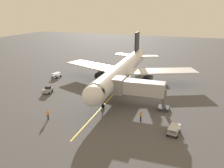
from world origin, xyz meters
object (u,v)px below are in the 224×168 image
airplane (123,70)px  ground_crew_loader (141,116)px  ground_crew_marshaller (48,115)px  belt_loader_portside (127,70)px  tug_near_nose (48,90)px  ground_crew_wing_walker (161,85)px  baggage_cart_rear_apron (174,130)px  baggage_cart_starboard_side (56,75)px  jet_bridge (134,88)px

airplane → ground_crew_loader: size_ratio=23.58×
ground_crew_marshaller → belt_loader_portside: 33.99m
tug_near_nose → airplane: bearing=-142.0°
ground_crew_wing_walker → baggage_cart_rear_apron: size_ratio=0.62×
ground_crew_wing_walker → belt_loader_portside: 15.92m
ground_crew_wing_walker → airplane: bearing=10.0°
ground_crew_loader → baggage_cart_starboard_side: bearing=-31.3°
airplane → baggage_cart_starboard_side: 19.33m
ground_crew_wing_walker → tug_near_nose: ground_crew_wing_walker is taller
baggage_cart_rear_apron → jet_bridge: bearing=-43.4°
tug_near_nose → baggage_cart_starboard_side: size_ratio=0.92×
belt_loader_portside → baggage_cart_rear_apron: belt_loader_portside is taller
baggage_cart_starboard_side → tug_near_nose: bearing=115.0°
baggage_cart_rear_apron → ground_crew_loader: bearing=-22.6°
ground_crew_wing_walker → ground_crew_loader: (0.32, 18.22, 0.00)m
ground_crew_loader → belt_loader_portside: size_ratio=0.36×
airplane → belt_loader_portside: size_ratio=8.60×
ground_crew_loader → ground_crew_wing_walker: bearing=-91.0°
airplane → ground_crew_wing_walker: bearing=-170.0°
airplane → jet_bridge: size_ratio=3.52×
baggage_cart_starboard_side → baggage_cart_rear_apron: 38.56m
baggage_cart_rear_apron → belt_loader_portside: bearing=-61.2°
ground_crew_marshaller → ground_crew_loader: (-14.75, -4.97, 0.00)m
belt_loader_portside → baggage_cart_rear_apron: size_ratio=1.70×
airplane → belt_loader_portside: airplane is taller
airplane → tug_near_nose: bearing=38.0°
jet_bridge → baggage_cart_rear_apron: size_ratio=4.16×
airplane → ground_crew_loader: airplane is taller
airplane → tug_near_nose: airplane is taller
baggage_cart_rear_apron → baggage_cart_starboard_side: bearing=-30.0°
tug_near_nose → ground_crew_loader: bearing=165.6°
ground_crew_wing_walker → baggage_cart_rear_apron: (-5.32, 20.56, -0.23)m
tug_near_nose → baggage_cart_starboard_side: tug_near_nose is taller
jet_bridge → ground_crew_marshaller: bearing=41.6°
ground_crew_loader → baggage_cart_starboard_side: (27.77, -16.92, -0.23)m
ground_crew_wing_walker → jet_bridge: bearing=76.1°
ground_crew_marshaller → belt_loader_portside: size_ratio=0.36×
airplane → belt_loader_portside: 12.97m
baggage_cart_starboard_side → baggage_cart_rear_apron: same height
jet_bridge → ground_crew_wing_walker: jet_bridge is taller
baggage_cart_starboard_side → ground_crew_wing_walker: bearing=-177.3°
jet_bridge → ground_crew_wing_walker: size_ratio=6.71×
belt_loader_portside → baggage_cart_rear_apron: (-17.16, 31.21, -0.06)m
tug_near_nose → belt_loader_portside: 25.57m
ground_crew_wing_walker → baggage_cart_rear_apron: ground_crew_wing_walker is taller
ground_crew_wing_walker → belt_loader_portside: bearing=-42.0°
ground_crew_loader → baggage_cart_rear_apron: bearing=157.4°
ground_crew_loader → baggage_cart_rear_apron: (-5.64, 2.35, -0.23)m
airplane → baggage_cart_starboard_side: size_ratio=15.05×
baggage_cart_starboard_side → belt_loader_portside: bearing=-143.7°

